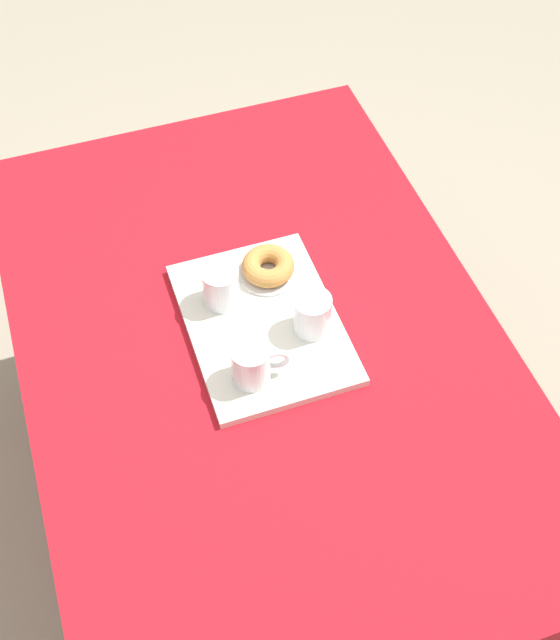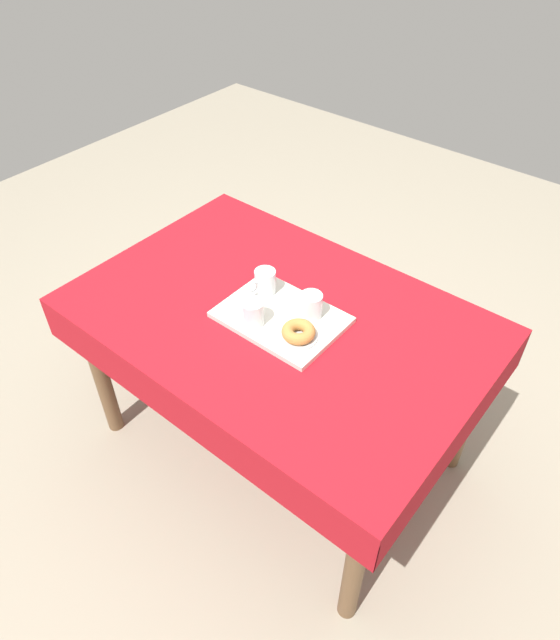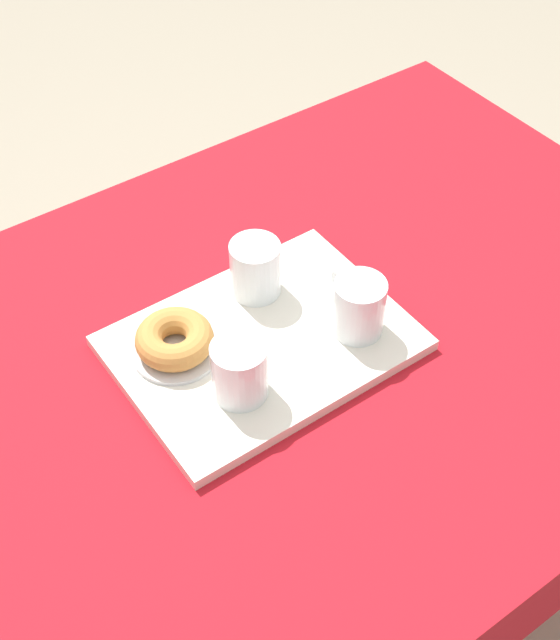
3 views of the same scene
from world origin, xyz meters
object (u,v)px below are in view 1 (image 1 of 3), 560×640
object	(u,v)px
tea_mug_left	(252,365)
donut_plate_left	(268,273)
water_glass_near	(221,288)
water_glass_far	(312,315)
sugar_donut_left	(268,266)
serving_tray	(263,323)
dining_table	(261,364)

from	to	relation	value
tea_mug_left	donut_plate_left	bearing A→B (deg)	-25.05
water_glass_near	donut_plate_left	world-z (taller)	water_glass_near
water_glass_far	donut_plate_left	bearing A→B (deg)	13.10
water_glass_far	sugar_donut_left	world-z (taller)	water_glass_far
serving_tray	water_glass_far	size ratio (longest dim) A/B	4.64
dining_table	serving_tray	xyz separation A→B (m)	(0.02, -0.01, 0.10)
serving_tray	water_glass_far	distance (m)	0.11
dining_table	tea_mug_left	xyz separation A→B (m)	(-0.10, 0.05, 0.16)
water_glass_near	sugar_donut_left	world-z (taller)	water_glass_near
sugar_donut_left	donut_plate_left	bearing A→B (deg)	0.00
water_glass_near	donut_plate_left	bearing A→B (deg)	-72.60
tea_mug_left	donut_plate_left	size ratio (longest dim) A/B	0.90
dining_table	tea_mug_left	size ratio (longest dim) A/B	12.44
tea_mug_left	donut_plate_left	xyz separation A→B (m)	(0.24, -0.11, -0.04)
tea_mug_left	water_glass_near	bearing A→B (deg)	0.45
serving_tray	water_glass_far	world-z (taller)	water_glass_far
water_glass_far	water_glass_near	bearing A→B (deg)	49.79
water_glass_near	sugar_donut_left	xyz separation A→B (m)	(0.03, -0.11, -0.01)
dining_table	water_glass_near	world-z (taller)	water_glass_near
dining_table	water_glass_near	distance (m)	0.19
water_glass_near	water_glass_far	distance (m)	0.19
sugar_donut_left	tea_mug_left	bearing A→B (deg)	154.95
water_glass_near	sugar_donut_left	distance (m)	0.12
serving_tray	donut_plate_left	distance (m)	0.12
serving_tray	water_glass_far	bearing A→B (deg)	-119.21
serving_tray	donut_plate_left	bearing A→B (deg)	-23.88
serving_tray	tea_mug_left	distance (m)	0.15
tea_mug_left	water_glass_far	bearing A→B (deg)	-63.23
dining_table	water_glass_near	bearing A→B (deg)	25.20
tea_mug_left	water_glass_far	distance (m)	0.17
donut_plate_left	sugar_donut_left	size ratio (longest dim) A/B	1.14
tea_mug_left	sugar_donut_left	distance (m)	0.26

